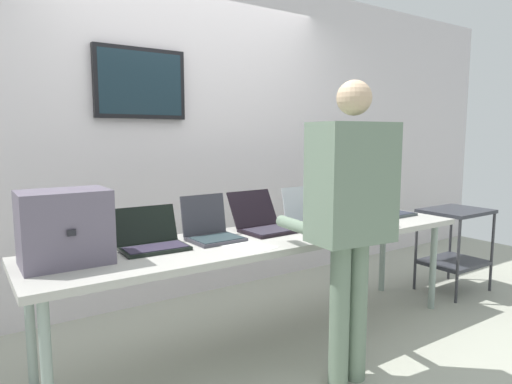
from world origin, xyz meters
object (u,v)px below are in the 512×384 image
(laptop_station_1, at_px, (211,230))
(person, at_px, (350,205))
(laptop_station_3, at_px, (311,216))
(storage_cart, at_px, (455,237))
(laptop_station_4, at_px, (355,212))
(workbench, at_px, (271,242))
(laptop_station_2, at_px, (263,222))
(equipment_box, at_px, (65,227))
(coffee_mug, at_px, (387,220))
(laptop_station_0, at_px, (151,239))
(laptop_station_5, at_px, (386,207))

(laptop_station_1, bearing_deg, person, -58.05)
(laptop_station_1, height_order, laptop_station_3, laptop_station_1)
(storage_cart, bearing_deg, laptop_station_4, 170.10)
(workbench, relative_size, laptop_station_3, 8.31)
(laptop_station_2, distance_m, laptop_station_3, 0.41)
(equipment_box, distance_m, coffee_mug, 2.09)
(coffee_mug, bearing_deg, storage_cart, 8.07)
(person, bearing_deg, laptop_station_4, 41.99)
(laptop_station_1, distance_m, person, 0.88)
(laptop_station_4, distance_m, storage_cart, 1.12)
(laptop_station_3, height_order, storage_cart, laptop_station_3)
(laptop_station_2, bearing_deg, coffee_mug, -25.85)
(laptop_station_0, height_order, laptop_station_3, laptop_station_3)
(laptop_station_0, bearing_deg, laptop_station_2, 2.96)
(laptop_station_4, xyz_separation_m, laptop_station_5, (0.37, 0.00, 0.00))
(laptop_station_0, xyz_separation_m, laptop_station_5, (2.00, -0.00, 0.01))
(workbench, bearing_deg, laptop_station_0, 173.04)
(laptop_station_2, distance_m, laptop_station_5, 1.19)
(laptop_station_5, height_order, storage_cart, laptop_station_5)
(laptop_station_1, bearing_deg, coffee_mug, -16.30)
(laptop_station_4, xyz_separation_m, person, (-0.79, -0.71, 0.21))
(laptop_station_3, height_order, laptop_station_4, laptop_station_3)
(laptop_station_3, relative_size, storage_cart, 0.50)
(laptop_station_4, distance_m, person, 1.09)
(person, distance_m, storage_cart, 2.00)
(laptop_station_4, relative_size, storage_cart, 0.50)
(laptop_station_0, xyz_separation_m, person, (0.84, -0.72, 0.22))
(laptop_station_1, bearing_deg, laptop_station_2, 4.25)
(storage_cart, bearing_deg, workbench, 177.17)
(workbench, bearing_deg, laptop_station_3, 15.17)
(equipment_box, xyz_separation_m, person, (1.31, -0.66, 0.09))
(laptop_station_1, height_order, coffee_mug, laptop_station_1)
(workbench, relative_size, person, 1.81)
(laptop_station_2, bearing_deg, laptop_station_5, -2.15)
(laptop_station_4, bearing_deg, laptop_station_3, 175.92)
(laptop_station_3, distance_m, laptop_station_4, 0.42)
(laptop_station_4, bearing_deg, person, -138.01)
(person, bearing_deg, laptop_station_0, 139.66)
(storage_cart, bearing_deg, laptop_station_1, 175.05)
(equipment_box, relative_size, laptop_station_2, 1.02)
(laptop_station_5, bearing_deg, workbench, -175.74)
(laptop_station_0, relative_size, laptop_station_5, 1.02)
(coffee_mug, bearing_deg, laptop_station_5, 40.83)
(laptop_station_0, distance_m, laptop_station_3, 1.22)
(person, bearing_deg, laptop_station_3, 63.26)
(laptop_station_0, xyz_separation_m, laptop_station_2, (0.81, 0.04, 0.00))
(laptop_station_0, relative_size, laptop_station_1, 1.17)
(laptop_station_5, relative_size, storage_cart, 0.50)
(equipment_box, distance_m, laptop_station_0, 0.49)
(laptop_station_1, distance_m, laptop_station_2, 0.42)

